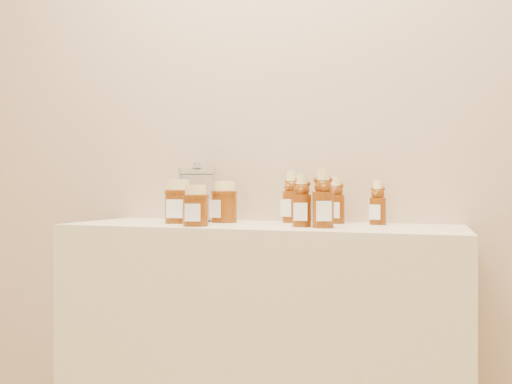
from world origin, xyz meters
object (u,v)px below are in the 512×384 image
at_px(honey_jar_left, 178,201).
at_px(bear_bottle_back_left, 292,193).
at_px(display_table, 259,371).
at_px(glass_canister, 197,192).
at_px(bear_bottle_front_left, 302,197).

bearing_deg(honey_jar_left, bear_bottle_back_left, 11.83).
relative_size(display_table, glass_canister, 6.13).
distance_m(bear_bottle_back_left, glass_canister, 0.33).
bearing_deg(glass_canister, bear_bottle_front_left, -19.21).
xyz_separation_m(bear_bottle_back_left, bear_bottle_front_left, (0.08, -0.17, -0.01)).
bearing_deg(bear_bottle_front_left, honey_jar_left, 171.30).
bearing_deg(bear_bottle_back_left, display_table, -95.91).
xyz_separation_m(honey_jar_left, glass_canister, (0.01, 0.11, 0.03)).
bearing_deg(honey_jar_left, display_table, -7.63).
height_order(honey_jar_left, glass_canister, glass_canister).
height_order(display_table, honey_jar_left, honey_jar_left).
xyz_separation_m(display_table, bear_bottle_front_left, (0.15, -0.04, 0.54)).
bearing_deg(bear_bottle_back_left, bear_bottle_front_left, -42.82).
relative_size(honey_jar_left, glass_canister, 0.71).
height_order(bear_bottle_back_left, honey_jar_left, bear_bottle_back_left).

